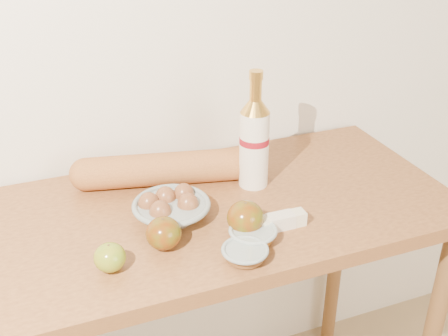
{
  "coord_description": "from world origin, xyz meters",
  "views": [
    {
      "loc": [
        -0.43,
        0.05,
        1.65
      ],
      "look_at": [
        0.0,
        1.15,
        1.02
      ],
      "focal_mm": 45.0,
      "sensor_mm": 36.0,
      "label": 1
    }
  ],
  "objects_px": {
    "bourbon_bottle": "(254,141)",
    "table": "(220,244)",
    "baguette": "(170,168)",
    "cream_bottle": "(253,150)",
    "egg_bowl": "(171,207)"
  },
  "relations": [
    {
      "from": "bourbon_bottle",
      "to": "table",
      "type": "bearing_deg",
      "value": -173.56
    },
    {
      "from": "baguette",
      "to": "cream_bottle",
      "type": "bearing_deg",
      "value": 4.03
    },
    {
      "from": "cream_bottle",
      "to": "baguette",
      "type": "bearing_deg",
      "value": 157.94
    },
    {
      "from": "bourbon_bottle",
      "to": "baguette",
      "type": "xyz_separation_m",
      "value": [
        -0.21,
        0.09,
        -0.09
      ]
    },
    {
      "from": "cream_bottle",
      "to": "bourbon_bottle",
      "type": "bearing_deg",
      "value": -126.54
    },
    {
      "from": "table",
      "to": "baguette",
      "type": "distance_m",
      "value": 0.24
    },
    {
      "from": "egg_bowl",
      "to": "baguette",
      "type": "distance_m",
      "value": 0.17
    },
    {
      "from": "bourbon_bottle",
      "to": "cream_bottle",
      "type": "xyz_separation_m",
      "value": [
        0.02,
        0.05,
        -0.06
      ]
    },
    {
      "from": "baguette",
      "to": "egg_bowl",
      "type": "bearing_deg",
      "value": -93.25
    },
    {
      "from": "egg_bowl",
      "to": "table",
      "type": "bearing_deg",
      "value": 4.6
    },
    {
      "from": "table",
      "to": "bourbon_bottle",
      "type": "relative_size",
      "value": 3.76
    },
    {
      "from": "bourbon_bottle",
      "to": "baguette",
      "type": "bearing_deg",
      "value": 135.27
    },
    {
      "from": "table",
      "to": "baguette",
      "type": "relative_size",
      "value": 2.24
    },
    {
      "from": "table",
      "to": "cream_bottle",
      "type": "bearing_deg",
      "value": 39.13
    },
    {
      "from": "cream_bottle",
      "to": "table",
      "type": "bearing_deg",
      "value": -154.14
    }
  ]
}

